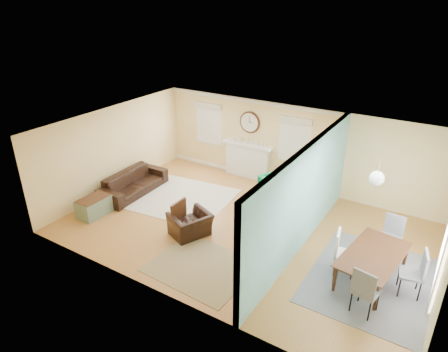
{
  "coord_description": "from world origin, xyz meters",
  "views": [
    {
      "loc": [
        4.22,
        -7.76,
        5.61
      ],
      "look_at": [
        -0.8,
        0.3,
        1.2
      ],
      "focal_mm": 32.0,
      "sensor_mm": 36.0,
      "label": 1
    }
  ],
  "objects": [
    {
      "name": "dining_chair_e",
      "position": [
        4.01,
        -0.37,
        0.61
      ],
      "size": [
        0.54,
        0.54,
        1.03
      ],
      "color": "slate",
      "rests_on": "floor"
    },
    {
      "name": "dining_chair_w",
      "position": [
        2.71,
        -0.41,
        0.6
      ],
      "size": [
        0.52,
        0.52,
        1.01
      ],
      "color": "white",
      "rests_on": "floor"
    },
    {
      "name": "ceiling",
      "position": [
        0.0,
        0.0,
        2.6
      ],
      "size": [
        9.0,
        6.0,
        0.02
      ],
      "primitive_type": "cube",
      "color": "white",
      "rests_on": "wall_back"
    },
    {
      "name": "dining_table",
      "position": [
        3.29,
        -0.33,
        0.33
      ],
      "size": [
        1.3,
        2.0,
        0.66
      ],
      "primitive_type": "imported",
      "rotation": [
        0.0,
        0.0,
        1.43
      ],
      "color": "#472110",
      "rests_on": "floor"
    },
    {
      "name": "wall_back",
      "position": [
        0.0,
        3.0,
        1.3
      ],
      "size": [
        9.0,
        0.02,
        2.6
      ],
      "primitive_type": "cube",
      "color": "#E7CA75",
      "rests_on": "ground"
    },
    {
      "name": "wall_left",
      "position": [
        -4.5,
        0.0,
        1.3
      ],
      "size": [
        0.02,
        6.0,
        2.6
      ],
      "primitive_type": "cube",
      "color": "#E7CA75",
      "rests_on": "ground"
    },
    {
      "name": "green_chair",
      "position": [
        -0.08,
        2.0,
        0.35
      ],
      "size": [
        1.03,
        1.04,
        0.7
      ],
      "primitive_type": "imported",
      "rotation": [
        0.0,
        0.0,
        2.65
      ],
      "color": "#166A43",
      "rests_on": "floor"
    },
    {
      "name": "wall_clock",
      "position": [
        -1.5,
        2.97,
        1.85
      ],
      "size": [
        0.7,
        0.07,
        0.7
      ],
      "color": "#472110",
      "rests_on": "wall_back"
    },
    {
      "name": "sofa",
      "position": [
        -3.86,
        0.02,
        0.33
      ],
      "size": [
        0.97,
        2.32,
        0.67
      ],
      "primitive_type": "imported",
      "rotation": [
        0.0,
        0.0,
        1.61
      ],
      "color": "black",
      "rests_on": "floor"
    },
    {
      "name": "window_left",
      "position": [
        -3.05,
        2.95,
        1.66
      ],
      "size": [
        1.05,
        0.13,
        1.42
      ],
      "color": "white",
      "rests_on": "wall_back"
    },
    {
      "name": "floor",
      "position": [
        0.0,
        0.0,
        0.0
      ],
      "size": [
        9.0,
        9.0,
        0.0
      ],
      "primitive_type": "plane",
      "color": "#A77436",
      "rests_on": "ground"
    },
    {
      "name": "eames_chair",
      "position": [
        -1.01,
        -0.96,
        0.31
      ],
      "size": [
        1.14,
        1.2,
        0.62
      ],
      "primitive_type": "imported",
      "rotation": [
        0.0,
        0.0,
        -1.98
      ],
      "color": "black",
      "rests_on": "floor"
    },
    {
      "name": "credenza",
      "position": [
        1.17,
        1.78,
        0.4
      ],
      "size": [
        0.48,
        1.41,
        0.8
      ],
      "color": "olive",
      "rests_on": "floor"
    },
    {
      "name": "fireplace",
      "position": [
        -1.5,
        2.88,
        0.6
      ],
      "size": [
        1.7,
        0.3,
        1.17
      ],
      "color": "white",
      "rests_on": "ground"
    },
    {
      "name": "rug_jute",
      "position": [
        -0.04,
        -1.88,
        0.01
      ],
      "size": [
        2.28,
        1.9,
        0.01
      ],
      "primitive_type": "cube",
      "rotation": [
        0.0,
        0.0,
        -0.04
      ],
      "color": "#998360",
      "rests_on": "floor"
    },
    {
      "name": "dining_chair_s",
      "position": [
        3.38,
        -1.35,
        0.61
      ],
      "size": [
        0.54,
        0.54,
        1.03
      ],
      "color": "slate",
      "rests_on": "floor"
    },
    {
      "name": "window_right",
      "position": [
        0.05,
        2.95,
        1.66
      ],
      "size": [
        1.05,
        0.13,
        1.42
      ],
      "color": "white",
      "rests_on": "wall_back"
    },
    {
      "name": "partition",
      "position": [
        1.51,
        0.28,
        1.36
      ],
      "size": [
        0.17,
        6.0,
        2.6
      ],
      "color": "#E7CA75",
      "rests_on": "ground"
    },
    {
      "name": "potted_plant",
      "position": [
        1.11,
        0.87,
        0.71
      ],
      "size": [
        0.44,
        0.41,
        0.4
      ],
      "primitive_type": "imported",
      "rotation": [
        0.0,
        0.0,
        3.46
      ],
      "color": "#337F33",
      "rests_on": "garden_stool"
    },
    {
      "name": "french_doors",
      "position": [
        4.45,
        0.0,
        1.1
      ],
      "size": [
        0.06,
        1.7,
        2.2
      ],
      "color": "white",
      "rests_on": "ground"
    },
    {
      "name": "trunk",
      "position": [
        -3.85,
        -1.53,
        0.26
      ],
      "size": [
        0.55,
        0.9,
        0.51
      ],
      "color": "slate",
      "rests_on": "floor"
    },
    {
      "name": "rug_cream",
      "position": [
        -2.46,
        0.46,
        0.01
      ],
      "size": [
        3.18,
        2.83,
        0.02
      ],
      "primitive_type": "cube",
      "rotation": [
        0.0,
        0.0,
        0.11
      ],
      "color": "beige",
      "rests_on": "floor"
    },
    {
      "name": "pendant",
      "position": [
        3.0,
        0.0,
        2.2
      ],
      "size": [
        0.3,
        0.3,
        0.55
      ],
      "color": "gold",
      "rests_on": "ceiling"
    },
    {
      "name": "wall_front",
      "position": [
        0.0,
        -3.0,
        1.3
      ],
      "size": [
        9.0,
        0.02,
        2.6
      ],
      "primitive_type": "cube",
      "color": "#E7CA75",
      "rests_on": "ground"
    },
    {
      "name": "rug_grey",
      "position": [
        3.29,
        -0.33,
        0.01
      ],
      "size": [
        2.44,
        3.04,
        0.01
      ],
      "primitive_type": "cube",
      "color": "slate",
      "rests_on": "floor"
    },
    {
      "name": "garden_stool",
      "position": [
        1.11,
        0.87,
        0.25
      ],
      "size": [
        0.35,
        0.35,
        0.51
      ],
      "primitive_type": "cylinder",
      "color": "white",
      "rests_on": "floor"
    },
    {
      "name": "tv",
      "position": [
        1.15,
        1.78,
        1.08
      ],
      "size": [
        0.24,
        0.99,
        0.57
      ],
      "primitive_type": "imported",
      "rotation": [
        0.0,
        0.0,
        1.69
      ],
      "color": "black",
      "rests_on": "credenza"
    },
    {
      "name": "dining_chair_n",
      "position": [
        3.39,
        0.77,
        0.59
      ],
      "size": [
        0.5,
        0.5,
        1.0
      ],
      "color": "slate",
      "rests_on": "floor"
    }
  ]
}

